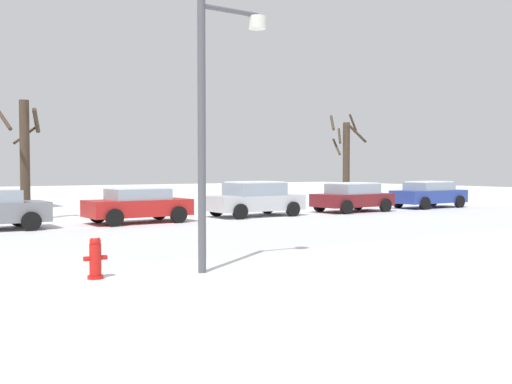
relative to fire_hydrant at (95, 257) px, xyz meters
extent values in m
cylinder|color=red|center=(0.00, 0.00, -0.39)|extent=(0.30, 0.30, 0.06)
cylinder|color=red|center=(0.00, 0.00, -0.06)|extent=(0.22, 0.22, 0.60)
sphere|color=red|center=(0.00, 0.00, 0.28)|extent=(0.21, 0.21, 0.21)
cylinder|color=red|center=(-0.16, 0.00, -0.03)|extent=(0.12, 0.09, 0.09)
cylinder|color=red|center=(0.16, 0.00, -0.03)|extent=(0.12, 0.09, 0.09)
sphere|color=white|center=(0.00, 0.00, 0.34)|extent=(0.15, 0.15, 0.15)
cylinder|color=#4C4F54|center=(1.98, -0.52, 2.28)|extent=(0.16, 0.16, 5.38)
cylinder|color=#4C4F54|center=(2.63, -0.52, 4.82)|extent=(1.30, 0.10, 0.10)
cylinder|color=silver|center=(3.28, -0.52, 4.67)|extent=(0.36, 0.36, 0.25)
cylinder|color=black|center=(0.82, 11.33, -0.10)|extent=(0.64, 0.23, 0.64)
cylinder|color=black|center=(0.86, 9.48, -0.10)|extent=(0.64, 0.23, 0.64)
cube|color=red|center=(4.91, 10.26, 0.16)|extent=(3.92, 1.81, 0.62)
cube|color=#8C99A8|center=(4.91, 10.26, 0.68)|extent=(2.17, 1.64, 0.41)
cube|color=white|center=(4.91, 10.26, 0.92)|extent=(1.97, 1.52, 0.06)
cylinder|color=black|center=(6.16, 11.18, -0.10)|extent=(0.64, 0.23, 0.64)
cylinder|color=black|center=(6.19, 9.40, -0.10)|extent=(0.64, 0.23, 0.64)
cylinder|color=black|center=(3.63, 11.13, -0.10)|extent=(0.64, 0.23, 0.64)
cylinder|color=black|center=(3.66, 9.35, -0.10)|extent=(0.64, 0.23, 0.64)
cube|color=silver|center=(10.30, 10.42, 0.18)|extent=(4.20, 1.96, 0.65)
cube|color=#8C99A8|center=(10.30, 10.42, 0.77)|extent=(2.32, 1.77, 0.54)
cube|color=white|center=(10.30, 10.42, 1.07)|extent=(2.11, 1.63, 0.06)
cylinder|color=black|center=(11.64, 11.40, -0.10)|extent=(0.64, 0.23, 0.64)
cylinder|color=black|center=(11.68, 9.49, -0.10)|extent=(0.64, 0.23, 0.64)
cylinder|color=black|center=(8.93, 11.35, -0.10)|extent=(0.64, 0.23, 0.64)
cylinder|color=black|center=(8.97, 9.44, -0.10)|extent=(0.64, 0.23, 0.64)
cube|color=maroon|center=(15.70, 10.11, 0.15)|extent=(3.91, 1.91, 0.60)
cube|color=#8C99A8|center=(15.70, 10.11, 0.69)|extent=(2.16, 1.73, 0.47)
cube|color=white|center=(15.70, 10.11, 0.96)|extent=(1.97, 1.60, 0.06)
cylinder|color=black|center=(16.94, 11.07, -0.10)|extent=(0.64, 0.23, 0.64)
cylinder|color=black|center=(16.98, 9.19, -0.10)|extent=(0.64, 0.23, 0.64)
cylinder|color=black|center=(14.42, 11.02, -0.10)|extent=(0.64, 0.23, 0.64)
cylinder|color=black|center=(14.46, 9.14, -0.10)|extent=(0.64, 0.23, 0.64)
cube|color=#283D93|center=(21.09, 10.07, 0.18)|extent=(4.30, 1.80, 0.66)
cube|color=#8C99A8|center=(21.09, 10.07, 0.72)|extent=(2.38, 1.63, 0.41)
cube|color=white|center=(21.09, 10.07, 0.96)|extent=(2.16, 1.50, 0.06)
cylinder|color=black|center=(22.46, 10.98, -0.10)|extent=(0.64, 0.23, 0.64)
cylinder|color=black|center=(22.50, 9.22, -0.10)|extent=(0.64, 0.23, 0.64)
cylinder|color=black|center=(19.69, 10.93, -0.10)|extent=(0.64, 0.23, 0.64)
cylinder|color=black|center=(19.72, 9.17, -0.10)|extent=(0.64, 0.23, 0.64)
cylinder|color=#423326|center=(1.55, 13.71, 1.98)|extent=(0.38, 0.38, 4.79)
cylinder|color=#423326|center=(0.74, 13.59, 3.62)|extent=(0.40, 1.71, 1.08)
cylinder|color=#423326|center=(1.71, 14.18, 3.04)|extent=(1.02, 0.45, 0.85)
cylinder|color=#423326|center=(1.96, 13.55, 3.57)|extent=(0.52, 1.00, 0.94)
cylinder|color=#423326|center=(19.00, 14.25, 1.93)|extent=(0.40, 0.40, 4.69)
cylinder|color=#423326|center=(18.46, 14.47, 2.89)|extent=(0.59, 1.20, 1.00)
cylinder|color=#423326|center=(18.35, 14.71, 4.27)|extent=(1.10, 1.45, 1.00)
cylinder|color=#423326|center=(19.09, 13.49, 3.64)|extent=(1.61, 0.34, 1.04)
cylinder|color=#423326|center=(18.68, 14.47, 3.52)|extent=(0.62, 0.80, 0.93)
cylinder|color=#423326|center=(19.14, 13.87, 4.25)|extent=(0.87, 0.44, 0.94)
camera|label=1|loc=(-3.39, -10.71, 1.64)|focal=40.86mm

